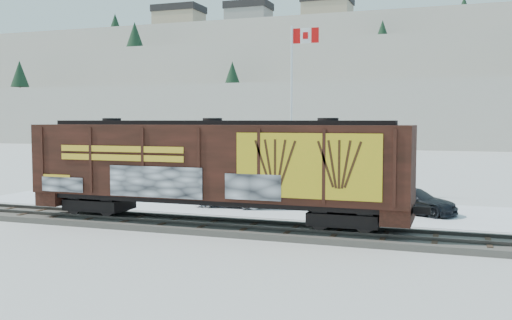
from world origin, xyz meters
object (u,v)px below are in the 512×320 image
at_px(car_white, 279,194).
at_px(flagpole, 293,133).
at_px(car_dark, 413,201).
at_px(hopper_railcar, 213,165).
at_px(car_silver, 227,196).

bearing_deg(car_white, flagpole, -14.08).
bearing_deg(car_white, car_dark, -108.73).
bearing_deg(car_dark, hopper_railcar, 151.64).
xyz_separation_m(flagpole, car_white, (0.88, -6.11, -3.36)).
height_order(hopper_railcar, car_silver, hopper_railcar).
height_order(flagpole, car_dark, flagpole).
distance_m(car_silver, car_dark, 10.39).
bearing_deg(car_dark, flagpole, 75.96).
xyz_separation_m(flagpole, car_dark, (8.32, -5.65, -3.47)).
bearing_deg(flagpole, car_dark, -34.19).
distance_m(car_silver, car_white, 2.97).
height_order(car_white, car_dark, car_white).
relative_size(car_white, car_dark, 1.02).
bearing_deg(car_silver, hopper_railcar, -169.93).
height_order(hopper_railcar, car_dark, hopper_railcar).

